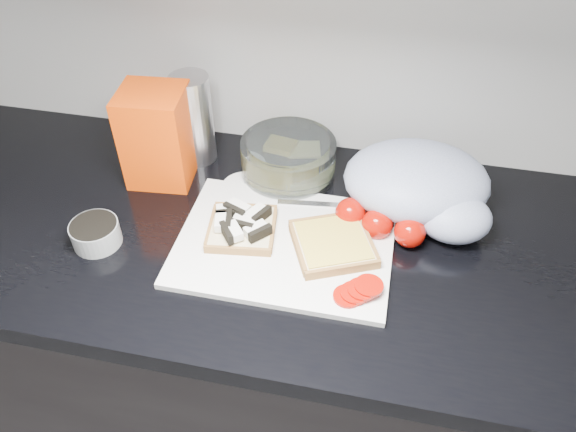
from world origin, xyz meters
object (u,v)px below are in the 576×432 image
Objects in this scene: glass_bowl at (288,159)px; steel_canister at (194,119)px; cutting_board at (285,244)px; bread_bag at (158,136)px.

steel_canister is at bearing 174.48° from glass_bowl.
steel_canister is at bearing 136.86° from cutting_board.
bread_bag reaches higher than steel_canister.
steel_canister is at bearing 51.92° from bread_bag.
cutting_board is at bearing -79.80° from glass_bowl.
bread_bag is (-0.30, 0.16, 0.10)m from cutting_board.
cutting_board is 0.36m from steel_canister.
bread_bag is at bearing -122.72° from steel_canister.
bread_bag reaches higher than glass_bowl.
bread_bag is (-0.26, -0.06, 0.06)m from glass_bowl.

